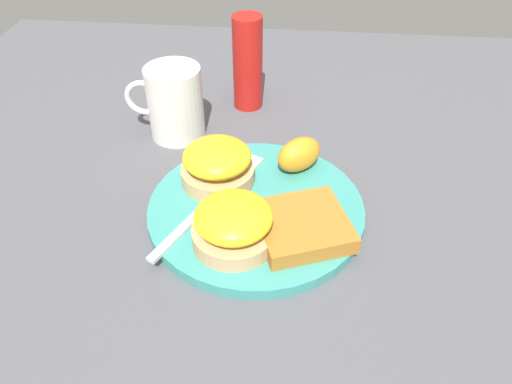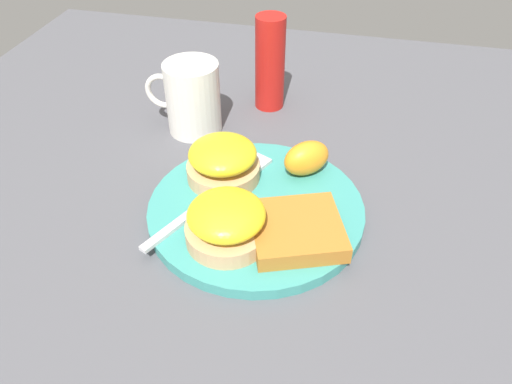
{
  "view_description": "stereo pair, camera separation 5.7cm",
  "coord_description": "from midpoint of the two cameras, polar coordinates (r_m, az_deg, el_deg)",
  "views": [
    {
      "loc": [
        -0.04,
        0.43,
        0.4
      ],
      "look_at": [
        0.0,
        0.0,
        0.03
      ],
      "focal_mm": 35.0,
      "sensor_mm": 36.0,
      "label": 1
    },
    {
      "loc": [
        -0.1,
        0.42,
        0.4
      ],
      "look_at": [
        0.0,
        0.0,
        0.03
      ],
      "focal_mm": 35.0,
      "sensor_mm": 36.0,
      "label": 2
    }
  ],
  "objects": [
    {
      "name": "sandwich_benedict_left",
      "position": [
        0.6,
        -7.14,
        3.09
      ],
      "size": [
        0.09,
        0.09,
        0.05
      ],
      "color": "tan",
      "rests_on": "plate"
    },
    {
      "name": "orange_wedge",
      "position": [
        0.62,
        2.34,
        4.21
      ],
      "size": [
        0.07,
        0.07,
        0.04
      ],
      "primitive_type": "ellipsoid",
      "rotation": [
        0.0,
        0.0,
        3.84
      ],
      "color": "orange",
      "rests_on": "plate"
    },
    {
      "name": "plate",
      "position": [
        0.58,
        -2.77,
        -2.14
      ],
      "size": [
        0.25,
        0.25,
        0.01
      ],
      "primitive_type": "cylinder",
      "color": "teal",
      "rests_on": "ground_plane"
    },
    {
      "name": "condiment_bottle",
      "position": [
        0.76,
        -3.16,
        14.44
      ],
      "size": [
        0.04,
        0.04,
        0.14
      ],
      "primitive_type": "cylinder",
      "color": "#B21914",
      "rests_on": "ground_plane"
    },
    {
      "name": "cup",
      "position": [
        0.71,
        -11.64,
        9.91
      ],
      "size": [
        0.11,
        0.08,
        0.1
      ],
      "color": "silver",
      "rests_on": "ground_plane"
    },
    {
      "name": "fork",
      "position": [
        0.59,
        -7.31,
        -0.57
      ],
      "size": [
        0.11,
        0.2,
        0.0
      ],
      "color": "silver",
      "rests_on": "plate"
    },
    {
      "name": "ground_plane",
      "position": [
        0.59,
        -2.75,
        -2.64
      ],
      "size": [
        1.1,
        1.1,
        0.0
      ],
      "primitive_type": "plane",
      "color": "#4C4C51"
    },
    {
      "name": "sandwich_benedict_right",
      "position": [
        0.52,
        -5.7,
        -3.84
      ],
      "size": [
        0.09,
        0.09,
        0.05
      ],
      "color": "tan",
      "rests_on": "plate"
    },
    {
      "name": "hashbrown_patty",
      "position": [
        0.54,
        2.32,
        -4.03
      ],
      "size": [
        0.12,
        0.12,
        0.02
      ],
      "primitive_type": "cube",
      "rotation": [
        0.0,
        0.0,
        0.36
      ],
      "color": "#A46623",
      "rests_on": "plate"
    }
  ]
}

